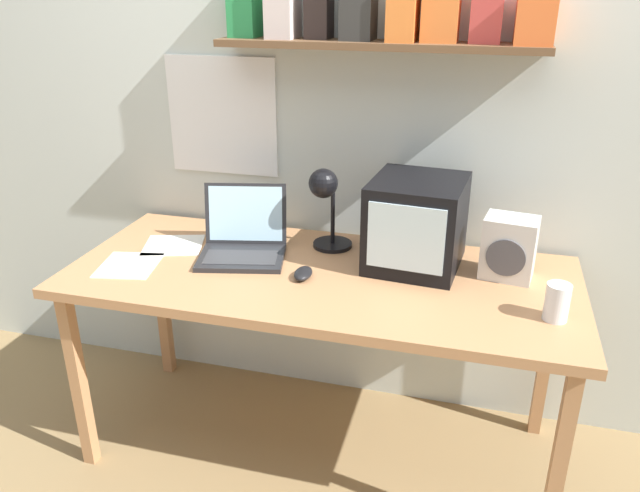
% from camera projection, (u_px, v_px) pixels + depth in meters
% --- Properties ---
extents(ground_plane, '(12.00, 12.00, 0.00)m').
position_uv_depth(ground_plane, '(320.00, 444.00, 2.48)').
color(ground_plane, olive).
extents(back_wall, '(5.60, 0.24, 2.60)m').
position_uv_depth(back_wall, '(351.00, 93.00, 2.34)').
color(back_wall, silver).
rests_on(back_wall, ground_plane).
extents(corner_desk, '(1.77, 0.75, 0.76)m').
position_uv_depth(corner_desk, '(320.00, 288.00, 2.20)').
color(corner_desk, tan).
rests_on(corner_desk, ground_plane).
extents(crt_monitor, '(0.34, 0.37, 0.31)m').
position_uv_depth(crt_monitor, '(416.00, 223.00, 2.18)').
color(crt_monitor, black).
rests_on(crt_monitor, corner_desk).
extents(laptop, '(0.36, 0.34, 0.24)m').
position_uv_depth(laptop, '(243.00, 238.00, 2.30)').
color(laptop, '#232326').
rests_on(laptop, corner_desk).
extents(desk_lamp, '(0.15, 0.19, 0.32)m').
position_uv_depth(desk_lamp, '(326.00, 198.00, 2.27)').
color(desk_lamp, black).
rests_on(desk_lamp, corner_desk).
extents(juice_glass, '(0.07, 0.07, 0.12)m').
position_uv_depth(juice_glass, '(557.00, 304.00, 1.86)').
color(juice_glass, white).
rests_on(juice_glass, corner_desk).
extents(space_heater, '(0.19, 0.15, 0.22)m').
position_uv_depth(space_heater, '(509.00, 248.00, 2.11)').
color(space_heater, silver).
rests_on(space_heater, corner_desk).
extents(computer_mouse, '(0.06, 0.11, 0.03)m').
position_uv_depth(computer_mouse, '(303.00, 273.00, 2.13)').
color(computer_mouse, black).
rests_on(computer_mouse, corner_desk).
extents(loose_paper_near_monitor, '(0.27, 0.25, 0.00)m').
position_uv_depth(loose_paper_near_monitor, '(174.00, 245.00, 2.40)').
color(loose_paper_near_monitor, white).
rests_on(loose_paper_near_monitor, corner_desk).
extents(open_notebook, '(0.23, 0.25, 0.00)m').
position_uv_depth(open_notebook, '(129.00, 265.00, 2.23)').
color(open_notebook, white).
rests_on(open_notebook, corner_desk).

